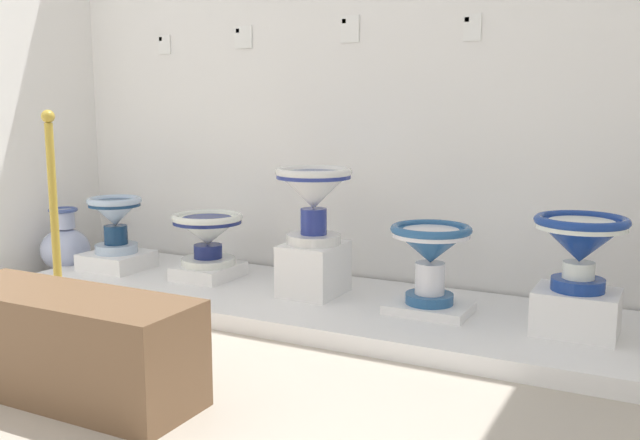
{
  "coord_description": "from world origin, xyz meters",
  "views": [
    {
      "loc": [
        3.7,
        -0.63,
        1.1
      ],
      "look_at": [
        2.04,
        2.6,
        0.5
      ],
      "focal_mm": 39.78,
      "sensor_mm": 36.0,
      "label": 1
    }
  ],
  "objects": [
    {
      "name": "wall_back",
      "position": [
        1.95,
        3.14,
        1.46
      ],
      "size": [
        4.11,
        0.06,
        2.91
      ],
      "primitive_type": "cube",
      "color": "white",
      "rests_on": "ground_plane"
    },
    {
      "name": "antique_toilet_tall_cobalt",
      "position": [
        3.32,
        2.58,
        0.51
      ],
      "size": [
        0.4,
        0.4,
        0.33
      ],
      "color": "navy",
      "rests_on": "plinth_block_tall_cobalt"
    },
    {
      "name": "info_placard_fourth",
      "position": [
        2.67,
        3.1,
        1.49
      ],
      "size": [
        0.09,
        0.01,
        0.14
      ],
      "color": "white"
    },
    {
      "name": "plinth_block_leftmost",
      "position": [
        1.27,
        2.67,
        0.13
      ],
      "size": [
        0.31,
        0.37,
        0.08
      ],
      "primitive_type": "cube",
      "color": "white",
      "rests_on": "display_platform"
    },
    {
      "name": "stanchion_post_near_left",
      "position": [
        0.99,
        1.8,
        0.31
      ],
      "size": [
        0.27,
        0.27,
        1.07
      ],
      "color": "gold",
      "rests_on": "ground_plane"
    },
    {
      "name": "antique_toilet_pale_glazed",
      "position": [
        1.98,
        2.64,
        0.64
      ],
      "size": [
        0.41,
        0.41,
        0.4
      ],
      "color": "white",
      "rests_on": "plinth_block_pale_glazed"
    },
    {
      "name": "display_platform",
      "position": [
        1.95,
        2.6,
        0.04
      ],
      "size": [
        3.38,
        0.99,
        0.09
      ],
      "primitive_type": "cube",
      "color": "white",
      "rests_on": "ground_plane"
    },
    {
      "name": "ground_plane",
      "position": [
        1.95,
        0.96,
        -0.01
      ],
      "size": [
        5.91,
        5.91,
        0.02
      ],
      "primitive_type": "cube",
      "color": "#B2A899"
    },
    {
      "name": "plinth_block_slender_white",
      "position": [
        0.62,
        2.6,
        0.14
      ],
      "size": [
        0.37,
        0.35,
        0.1
      ],
      "primitive_type": "cube",
      "color": "white",
      "rests_on": "display_platform"
    },
    {
      "name": "info_placard_third",
      "position": [
        1.97,
        3.1,
        1.51
      ],
      "size": [
        0.11,
        0.01,
        0.15
      ],
      "color": "white"
    },
    {
      "name": "plinth_block_broad_patterned",
      "position": [
        2.64,
        2.59,
        0.11
      ],
      "size": [
        0.4,
        0.29,
        0.05
      ],
      "primitive_type": "cube",
      "color": "white",
      "rests_on": "display_platform"
    },
    {
      "name": "plinth_block_tall_cobalt",
      "position": [
        3.32,
        2.58,
        0.19
      ],
      "size": [
        0.36,
        0.29,
        0.2
      ],
      "primitive_type": "cube",
      "color": "white",
      "rests_on": "display_platform"
    },
    {
      "name": "antique_toilet_leftmost",
      "position": [
        1.27,
        2.67,
        0.36
      ],
      "size": [
        0.41,
        0.41,
        0.3
      ],
      "color": "white",
      "rests_on": "plinth_block_leftmost"
    },
    {
      "name": "antique_toilet_broad_patterned",
      "position": [
        2.64,
        2.59,
        0.41
      ],
      "size": [
        0.39,
        0.39,
        0.39
      ],
      "color": "#28588F",
      "rests_on": "plinth_block_broad_patterned"
    },
    {
      "name": "museum_bench",
      "position": [
        1.68,
        1.2,
        0.2
      ],
      "size": [
        1.08,
        0.36,
        0.4
      ],
      "primitive_type": "cube",
      "color": "brown",
      "rests_on": "ground_plane"
    },
    {
      "name": "info_placard_first",
      "position": [
        0.64,
        3.1,
        1.48
      ],
      "size": [
        0.09,
        0.01,
        0.12
      ],
      "color": "white"
    },
    {
      "name": "decorative_vase_companion",
      "position": [
        0.2,
        2.59,
        0.19
      ],
      "size": [
        0.31,
        0.31,
        0.44
      ],
      "color": "#415491",
      "rests_on": "ground_plane"
    },
    {
      "name": "plinth_block_pale_glazed",
      "position": [
        1.98,
        2.64,
        0.22
      ],
      "size": [
        0.29,
        0.35,
        0.28
      ],
      "primitive_type": "cube",
      "color": "white",
      "rests_on": "display_platform"
    },
    {
      "name": "info_placard_second",
      "position": [
        1.25,
        3.1,
        1.5
      ],
      "size": [
        0.12,
        0.01,
        0.13
      ],
      "color": "white"
    },
    {
      "name": "antique_toilet_slender_white",
      "position": [
        0.62,
        2.6,
        0.42
      ],
      "size": [
        0.33,
        0.33,
        0.34
      ],
      "color": "#ABC2DE",
      "rests_on": "plinth_block_slender_white"
    }
  ]
}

